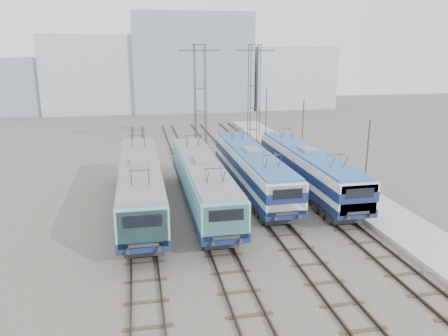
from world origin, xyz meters
TOP-DOWN VIEW (x-y plane):
  - ground at (0.00, 0.00)m, footprint 160.00×160.00m
  - platform at (10.20, 8.00)m, footprint 4.00×70.00m
  - locomotive_far_left at (-6.75, 5.93)m, footprint 2.90×18.35m
  - locomotive_center_left at (-2.25, 5.83)m, footprint 2.81×17.76m
  - locomotive_center_right at (2.25, 8.64)m, footprint 2.79×17.63m
  - locomotive_far_right at (6.75, 7.86)m, footprint 2.78×17.58m
  - catenary_tower_west at (0.00, 22.00)m, footprint 4.50×1.20m
  - catenary_tower_east at (6.50, 24.00)m, footprint 4.50×1.20m
  - mast_front at (8.60, 2.00)m, footprint 0.12×0.12m
  - mast_mid at (8.60, 14.00)m, footprint 0.12×0.12m
  - mast_rear at (8.60, 26.00)m, footprint 0.12×0.12m
  - building_west at (-14.00, 62.00)m, footprint 18.00×12.00m
  - building_center at (4.00, 62.00)m, footprint 22.00×14.00m
  - building_east at (24.00, 62.00)m, footprint 16.00×12.00m
  - building_far_west at (-30.00, 62.00)m, footprint 14.00×10.00m

SIDE VIEW (x-z plane):
  - ground at x=0.00m, z-range 0.00..0.00m
  - platform at x=10.20m, z-range 0.00..0.30m
  - locomotive_center_left at x=-2.25m, z-range 0.54..3.89m
  - locomotive_far_right at x=6.75m, z-range 0.60..3.90m
  - locomotive_center_right at x=2.25m, z-range 0.60..3.91m
  - locomotive_far_left at x=-6.75m, z-range 0.56..4.01m
  - mast_front at x=8.60m, z-range 0.00..7.00m
  - mast_mid at x=8.60m, z-range 0.00..7.00m
  - mast_rear at x=8.60m, z-range 0.00..7.00m
  - building_far_west at x=-30.00m, z-range 0.00..10.00m
  - building_east at x=24.00m, z-range 0.00..12.00m
  - catenary_tower_west at x=0.00m, z-range 0.64..12.64m
  - catenary_tower_east at x=6.50m, z-range 0.64..12.64m
  - building_west at x=-14.00m, z-range 0.00..14.00m
  - building_center at x=4.00m, z-range 0.00..18.00m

